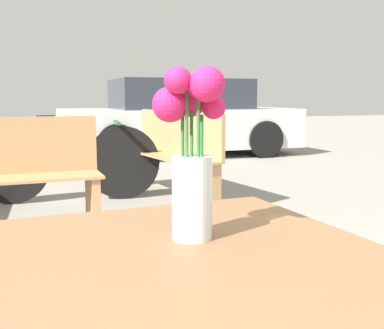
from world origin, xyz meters
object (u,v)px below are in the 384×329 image
Objects in this scene: table_front at (173,318)px; flower_vase at (191,157)px; bench_far at (170,151)px; parked_car at (179,119)px; bicycle at (69,163)px.

flower_vase is at bearing 56.11° from table_front.
parked_car is (1.23, 3.29, 0.14)m from bench_far.
flower_vase is 0.20× the size of bench_far.
parked_car reaches higher than table_front.
table_front is 0.30m from flower_vase.
parked_car is at bearing 54.96° from bicycle.
table_front is at bearing -107.73° from bench_far.
flower_vase is 7.23m from parked_car.
bicycle reaches higher than table_front.
parked_car is at bearing 69.50° from bench_far.
flower_vase is 0.20× the size of bicycle.
flower_vase is 0.09× the size of parked_car.
bicycle is 0.44× the size of parked_car.
table_front is at bearing -109.05° from parked_car.
bench_far reaches higher than table_front.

